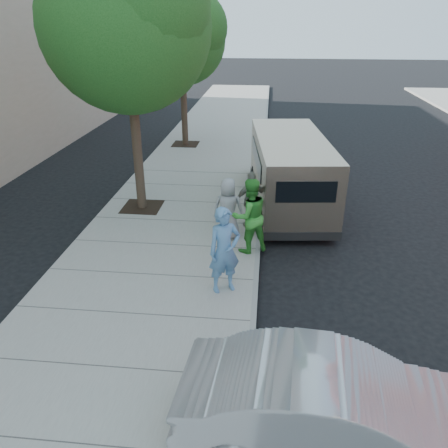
{
  "coord_description": "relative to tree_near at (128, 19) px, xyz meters",
  "views": [
    {
      "loc": [
        1.57,
        -10.0,
        5.59
      ],
      "look_at": [
        0.61,
        -0.59,
        1.1
      ],
      "focal_mm": 35.0,
      "sensor_mm": 36.0,
      "label": 1
    }
  ],
  "objects": [
    {
      "name": "ground",
      "position": [
        2.25,
        -2.4,
        -5.55
      ],
      "size": [
        120.0,
        120.0,
        0.0
      ],
      "primitive_type": "plane",
      "color": "black",
      "rests_on": "ground"
    },
    {
      "name": "sidewalk",
      "position": [
        1.25,
        -2.4,
        -5.47
      ],
      "size": [
        5.0,
        60.0,
        0.15
      ],
      "primitive_type": "cube",
      "color": "gray",
      "rests_on": "ground"
    },
    {
      "name": "curb_face",
      "position": [
        3.69,
        -2.4,
        -5.47
      ],
      "size": [
        0.12,
        60.0,
        0.16
      ],
      "primitive_type": "cube",
      "color": "gray",
      "rests_on": "ground"
    },
    {
      "name": "tree_near",
      "position": [
        0.0,
        0.0,
        0.0
      ],
      "size": [
        4.62,
        4.6,
        7.53
      ],
      "color": "black",
      "rests_on": "sidewalk"
    },
    {
      "name": "tree_far",
      "position": [
        -0.0,
        7.6,
        -0.66
      ],
      "size": [
        3.92,
        3.8,
        6.49
      ],
      "color": "black",
      "rests_on": "sidewalk"
    },
    {
      "name": "parking_meter",
      "position": [
        3.5,
        -1.34,
        -4.45
      ],
      "size": [
        0.27,
        0.11,
        1.3
      ],
      "rotation": [
        0.0,
        0.0,
        0.05
      ],
      "color": "gray",
      "rests_on": "sidewalk"
    },
    {
      "name": "van",
      "position": [
        4.54,
        0.93,
        -4.35
      ],
      "size": [
        2.64,
        6.28,
        2.27
      ],
      "rotation": [
        0.0,
        0.0,
        0.11
      ],
      "color": "tan",
      "rests_on": "ground"
    },
    {
      "name": "sedan",
      "position": [
        4.94,
        -7.98,
        -4.82
      ],
      "size": [
        4.53,
        1.86,
        1.46
      ],
      "primitive_type": "imported",
      "rotation": [
        0.0,
        0.0,
        1.5
      ],
      "color": "#ABAEB3",
      "rests_on": "ground"
    },
    {
      "name": "person_officer",
      "position": [
        3.01,
        -4.34,
        -4.43
      ],
      "size": [
        0.84,
        0.74,
        1.94
      ],
      "primitive_type": "imported",
      "rotation": [
        0.0,
        0.0,
        0.48
      ],
      "color": "#5586B4",
      "rests_on": "sidewalk"
    },
    {
      "name": "person_green_shirt",
      "position": [
        3.45,
        -2.5,
        -4.42
      ],
      "size": [
        1.18,
        1.09,
        1.94
      ],
      "primitive_type": "imported",
      "rotation": [
        0.0,
        0.0,
        3.62
      ],
      "color": "green",
      "rests_on": "sidewalk"
    },
    {
      "name": "person_gray_shirt",
      "position": [
        2.86,
        -1.81,
        -4.56
      ],
      "size": [
        0.83,
        0.55,
        1.68
      ],
      "primitive_type": "imported",
      "rotation": [
        0.0,
        0.0,
        3.16
      ],
      "color": "#949497",
      "rests_on": "sidewalk"
    },
    {
      "name": "person_striped_polo",
      "position": [
        3.45,
        -1.12,
        -4.58
      ],
      "size": [
        1.04,
        0.71,
        1.64
      ],
      "primitive_type": "imported",
      "rotation": [
        0.0,
        0.0,
        3.5
      ],
      "color": "gray",
      "rests_on": "sidewalk"
    }
  ]
}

